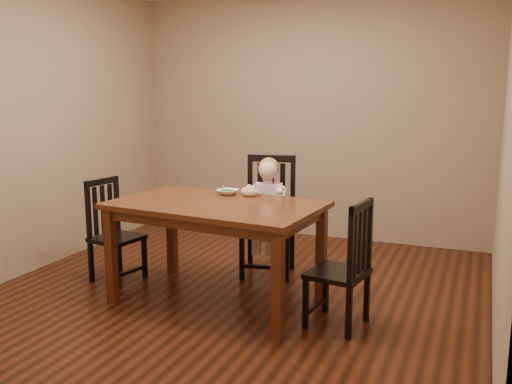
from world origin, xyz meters
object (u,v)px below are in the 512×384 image
at_px(chair_child, 269,218).
at_px(bowl_veg, 250,193).
at_px(chair_right, 344,267).
at_px(dining_table, 216,214).
at_px(chair_left, 113,232).
at_px(toddler, 268,204).
at_px(bowl_peas, 228,192).

relative_size(chair_child, bowl_veg, 7.39).
bearing_deg(chair_right, dining_table, 92.74).
height_order(chair_left, toddler, toddler).
bearing_deg(dining_table, bowl_veg, 68.14).
distance_m(dining_table, bowl_peas, 0.36).
relative_size(chair_right, bowl_peas, 5.37).
bearing_deg(chair_right, bowl_veg, 72.21).
height_order(dining_table, chair_child, chair_child).
relative_size(dining_table, chair_left, 1.88).
bearing_deg(dining_table, chair_left, 173.77).
bearing_deg(dining_table, chair_child, 80.27).
xyz_separation_m(chair_left, bowl_veg, (1.22, 0.23, 0.40)).
xyz_separation_m(chair_child, chair_right, (0.92, -0.93, -0.07)).
relative_size(chair_left, toddler, 1.62).
xyz_separation_m(chair_left, bowl_peas, (1.03, 0.22, 0.40)).
xyz_separation_m(chair_child, chair_left, (-1.22, -0.69, -0.09)).
bearing_deg(bowl_veg, chair_child, 90.17).
distance_m(chair_child, bowl_peas, 0.60).
bearing_deg(dining_table, toddler, 78.79).
bearing_deg(chair_right, chair_left, 92.82).
distance_m(toddler, bowl_veg, 0.44).
relative_size(bowl_peas, bowl_veg, 1.18).
bearing_deg(bowl_veg, chair_right, -26.92).
xyz_separation_m(chair_child, toddler, (0.01, -0.05, 0.14)).
distance_m(chair_child, bowl_veg, 0.56).
height_order(chair_right, bowl_peas, chair_right).
bearing_deg(toddler, chair_child, -90.00).
xyz_separation_m(chair_left, toddler, (1.23, 0.64, 0.23)).
distance_m(chair_left, bowl_veg, 1.30).
bearing_deg(bowl_veg, toddler, 88.65).
distance_m(chair_left, bowl_peas, 1.12).
bearing_deg(toddler, chair_right, 124.70).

